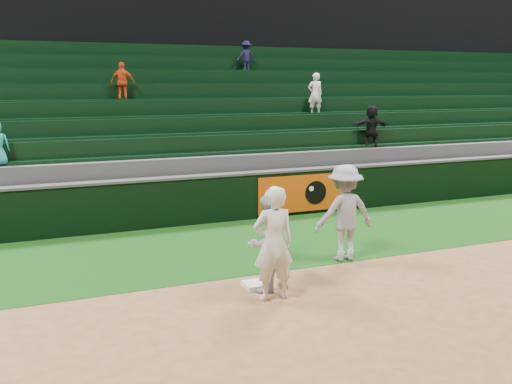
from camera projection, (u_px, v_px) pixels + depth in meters
ground at (280, 291)px, 9.90m from camera, size 70.00×70.00×0.00m
foul_grass at (223, 246)px, 12.62m from camera, size 36.00×4.20×0.01m
upper_deck at (110, 25)px, 24.59m from camera, size 40.00×12.00×12.00m
first_base at (256, 285)px, 10.04m from camera, size 0.40×0.40×0.09m
first_baseman at (273, 243)px, 9.34m from camera, size 0.71×0.48×1.92m
baserunner at (268, 243)px, 9.76m from camera, size 0.99×0.88×1.69m
base_coach at (345, 213)px, 11.44m from camera, size 1.28×0.76×1.94m
field_wall at (195, 199)px, 14.50m from camera, size 36.00×0.45×1.25m
stadium_seating at (159, 143)px, 17.71m from camera, size 36.00×5.95×4.96m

